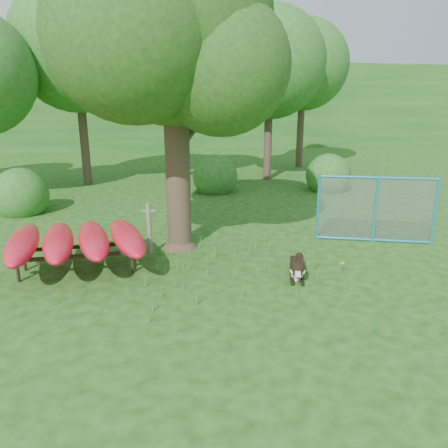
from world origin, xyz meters
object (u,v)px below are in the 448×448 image
object	(u,v)px
oak_tree	(171,35)
kayak_rack	(76,241)
fence_section	(375,209)
husky_dog	(297,268)

from	to	relation	value
oak_tree	kayak_rack	size ratio (longest dim) A/B	2.55
fence_section	oak_tree	bearing A→B (deg)	-166.33
kayak_rack	husky_dog	distance (m)	4.84
kayak_rack	fence_section	bearing A→B (deg)	3.63
oak_tree	fence_section	bearing A→B (deg)	-10.85
oak_tree	husky_dog	bearing A→B (deg)	-50.79
kayak_rack	husky_dog	bearing A→B (deg)	-16.10
kayak_rack	fence_section	size ratio (longest dim) A/B	1.01
oak_tree	husky_dog	xyz separation A→B (m)	(2.14, -2.62, -4.87)
oak_tree	kayak_rack	xyz separation A→B (m)	(-2.40, -1.03, -4.35)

